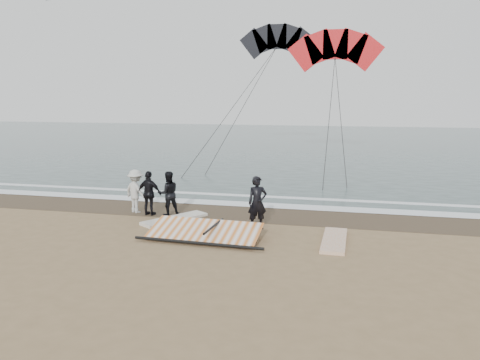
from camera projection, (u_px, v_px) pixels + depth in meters
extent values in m
plane|color=#8C704C|center=(204.00, 248.00, 14.27)|extent=(120.00, 120.00, 0.00)
cube|color=#233838|center=(303.00, 143.00, 45.94)|extent=(120.00, 54.00, 0.02)
cube|color=#4C3D2B|center=(237.00, 212.00, 18.59)|extent=(120.00, 2.80, 0.01)
cube|color=white|center=(245.00, 204.00, 19.93)|extent=(120.00, 0.90, 0.01)
cube|color=white|center=(253.00, 196.00, 21.56)|extent=(120.00, 0.45, 0.01)
imported|color=black|center=(257.00, 203.00, 16.19)|extent=(0.80, 0.69, 1.85)
cube|color=silver|center=(334.00, 240.00, 14.85)|extent=(0.79, 2.63, 0.10)
cube|color=beige|center=(175.00, 219.00, 17.42)|extent=(2.04, 2.57, 0.11)
imported|color=black|center=(168.00, 193.00, 18.07)|extent=(1.06, 1.00, 1.72)
imported|color=black|center=(149.00, 193.00, 18.02)|extent=(1.06, 0.54, 1.74)
imported|color=beige|center=(136.00, 191.00, 18.47)|extent=(1.28, 1.07, 1.72)
cube|color=black|center=(204.00, 232.00, 15.77)|extent=(2.52, 0.72, 0.10)
cube|color=orange|center=(205.00, 230.00, 15.11)|extent=(3.71, 1.59, 0.39)
cylinder|color=black|center=(197.00, 243.00, 14.39)|extent=(4.22, 0.32, 0.10)
cylinder|color=black|center=(214.00, 226.00, 15.02)|extent=(0.17, 1.82, 0.08)
cylinder|color=#262626|center=(330.00, 112.00, 27.51)|extent=(0.04, 0.04, 13.12)
cylinder|color=#262626|center=(340.00, 112.00, 27.70)|extent=(0.04, 0.04, 12.62)
cylinder|color=#262626|center=(238.00, 100.00, 32.53)|extent=(0.04, 0.04, 17.76)
cylinder|color=#262626|center=(247.00, 99.00, 33.01)|extent=(0.04, 0.04, 16.56)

